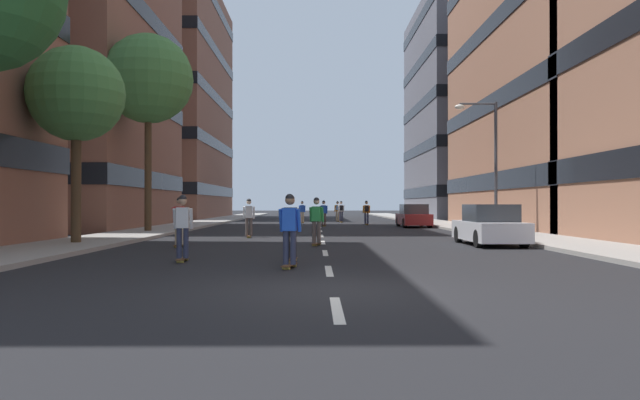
% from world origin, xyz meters
% --- Properties ---
extents(ground_plane, '(191.35, 191.35, 0.00)m').
position_xyz_m(ground_plane, '(0.00, 31.89, 0.00)').
color(ground_plane, black).
extents(sidewalk_left, '(3.30, 87.70, 0.14)m').
position_xyz_m(sidewalk_left, '(-9.05, 35.88, 0.07)').
color(sidewalk_left, '#9E9991').
rests_on(sidewalk_left, ground_plane).
extents(sidewalk_right, '(3.30, 87.70, 0.14)m').
position_xyz_m(sidewalk_right, '(9.05, 35.88, 0.07)').
color(sidewalk_right, '#9E9991').
rests_on(sidewalk_right, ground_plane).
extents(lane_markings, '(0.16, 72.20, 0.01)m').
position_xyz_m(lane_markings, '(0.00, 33.00, 0.00)').
color(lane_markings, silver).
rests_on(lane_markings, ground_plane).
extents(building_left_far, '(12.50, 22.66, 24.37)m').
position_xyz_m(building_left_far, '(-16.89, 53.04, 12.28)').
color(building_left_far, brown).
rests_on(building_left_far, ground_plane).
extents(building_right_mid, '(12.50, 22.46, 19.63)m').
position_xyz_m(building_right_mid, '(16.89, 27.48, 9.91)').
color(building_right_mid, '#9E6B51').
rests_on(building_right_mid, ground_plane).
extents(building_right_far, '(12.50, 19.92, 22.73)m').
position_xyz_m(building_right_far, '(16.89, 53.04, 11.46)').
color(building_right_far, slate).
rests_on(building_right_far, ground_plane).
extents(parked_car_near, '(1.82, 4.40, 1.52)m').
position_xyz_m(parked_car_near, '(6.20, 28.73, 0.70)').
color(parked_car_near, maroon).
rests_on(parked_car_near, ground_plane).
extents(parked_car_mid, '(1.82, 4.40, 1.52)m').
position_xyz_m(parked_car_mid, '(6.20, 11.54, 0.70)').
color(parked_car_mid, silver).
rests_on(parked_car_mid, ground_plane).
extents(street_tree_near, '(4.65, 4.65, 10.28)m').
position_xyz_m(street_tree_near, '(-9.05, 20.57, 8.05)').
color(street_tree_near, '#4C3823').
rests_on(street_tree_near, sidewalk_left).
extents(street_tree_mid, '(3.47, 3.47, 7.16)m').
position_xyz_m(street_tree_mid, '(-9.05, 11.18, 5.52)').
color(street_tree_mid, '#4C3823').
rests_on(street_tree_mid, sidewalk_left).
extents(streetlamp_right, '(2.13, 0.30, 6.50)m').
position_xyz_m(streetlamp_right, '(8.35, 19.04, 4.14)').
color(streetlamp_right, '#3F3F44').
rests_on(streetlamp_right, sidewalk_right).
extents(skater_0, '(0.54, 0.91, 1.78)m').
position_xyz_m(skater_0, '(1.64, 41.04, 1.02)').
color(skater_0, brown).
rests_on(skater_0, ground_plane).
extents(skater_1, '(0.54, 0.91, 1.78)m').
position_xyz_m(skater_1, '(-3.84, 5.19, 0.98)').
color(skater_1, brown).
rests_on(skater_1, ground_plane).
extents(skater_2, '(0.56, 0.92, 1.78)m').
position_xyz_m(skater_2, '(-1.35, 37.23, 0.98)').
color(skater_2, brown).
rests_on(skater_2, ground_plane).
extents(skater_3, '(0.54, 0.91, 1.78)m').
position_xyz_m(skater_3, '(3.43, 32.73, 1.02)').
color(skater_3, brown).
rests_on(skater_3, ground_plane).
extents(skater_4, '(0.55, 0.92, 1.78)m').
position_xyz_m(skater_4, '(0.28, 30.34, 0.98)').
color(skater_4, brown).
rests_on(skater_4, ground_plane).
extents(skater_5, '(0.54, 0.91, 1.78)m').
position_xyz_m(skater_5, '(-5.13, 10.52, 0.98)').
color(skater_5, brown).
rests_on(skater_5, ground_plane).
extents(skater_6, '(0.55, 0.92, 1.78)m').
position_xyz_m(skater_6, '(-3.33, 16.54, 0.98)').
color(skater_6, brown).
rests_on(skater_6, ground_plane).
extents(skater_7, '(0.57, 0.92, 1.78)m').
position_xyz_m(skater_7, '(-0.27, 11.33, 0.98)').
color(skater_7, brown).
rests_on(skater_7, ground_plane).
extents(skater_8, '(0.57, 0.92, 1.78)m').
position_xyz_m(skater_8, '(-0.93, 3.56, 0.98)').
color(skater_8, brown).
rests_on(skater_8, ground_plane).
extents(skater_9, '(0.56, 0.92, 1.78)m').
position_xyz_m(skater_9, '(-0.96, 5.06, 0.98)').
color(skater_9, brown).
rests_on(skater_9, ground_plane).
extents(skater_10, '(0.54, 0.91, 1.78)m').
position_xyz_m(skater_10, '(1.84, 38.62, 1.02)').
color(skater_10, brown).
rests_on(skater_10, ground_plane).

